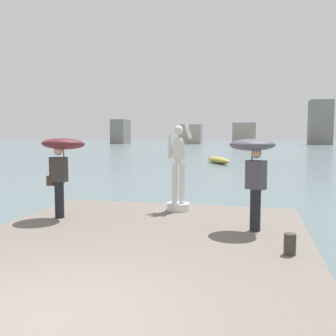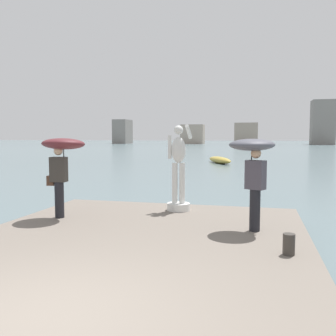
{
  "view_description": "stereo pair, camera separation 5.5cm",
  "coord_description": "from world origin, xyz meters",
  "px_view_note": "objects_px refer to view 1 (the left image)",
  "views": [
    {
      "loc": [
        2.23,
        -3.41,
        2.36
      ],
      "look_at": [
        0.0,
        5.96,
        1.55
      ],
      "focal_mm": 39.55,
      "sensor_mm": 36.0,
      "label": 1
    },
    {
      "loc": [
        2.28,
        -3.4,
        2.36
      ],
      "look_at": [
        0.0,
        5.96,
        1.55
      ],
      "focal_mm": 39.55,
      "sensor_mm": 36.0,
      "label": 2
    }
  ],
  "objects_px": {
    "onlooker_right": "(253,158)",
    "mooring_bollard": "(290,244)",
    "statue_white_figure": "(178,175)",
    "onlooker_left": "(62,154)",
    "boat_near": "(218,160)"
  },
  "relations": [
    {
      "from": "mooring_bollard",
      "to": "statue_white_figure",
      "type": "bearing_deg",
      "value": 128.5
    },
    {
      "from": "statue_white_figure",
      "to": "onlooker_left",
      "type": "xyz_separation_m",
      "value": [
        -2.54,
        -1.53,
        0.59
      ]
    },
    {
      "from": "onlooker_right",
      "to": "mooring_bollard",
      "type": "distance_m",
      "value": 2.13
    },
    {
      "from": "onlooker_right",
      "to": "statue_white_figure",
      "type": "bearing_deg",
      "value": 138.86
    },
    {
      "from": "onlooker_left",
      "to": "boat_near",
      "type": "xyz_separation_m",
      "value": [
        1.24,
        25.25,
        -1.65
      ]
    },
    {
      "from": "boat_near",
      "to": "mooring_bollard",
      "type": "bearing_deg",
      "value": -81.81
    },
    {
      "from": "onlooker_left",
      "to": "boat_near",
      "type": "bearing_deg",
      "value": 87.19
    },
    {
      "from": "statue_white_figure",
      "to": "onlooker_right",
      "type": "distance_m",
      "value": 2.64
    },
    {
      "from": "onlooker_right",
      "to": "boat_near",
      "type": "bearing_deg",
      "value": 97.28
    },
    {
      "from": "statue_white_figure",
      "to": "onlooker_left",
      "type": "relative_size",
      "value": 1.17
    },
    {
      "from": "onlooker_right",
      "to": "mooring_bollard",
      "type": "relative_size",
      "value": 5.43
    },
    {
      "from": "statue_white_figure",
      "to": "onlooker_left",
      "type": "distance_m",
      "value": 3.03
    },
    {
      "from": "mooring_bollard",
      "to": "boat_near",
      "type": "bearing_deg",
      "value": 98.19
    },
    {
      "from": "onlooker_right",
      "to": "mooring_bollard",
      "type": "height_order",
      "value": "onlooker_right"
    },
    {
      "from": "onlooker_left",
      "to": "mooring_bollard",
      "type": "relative_size",
      "value": 5.51
    }
  ]
}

